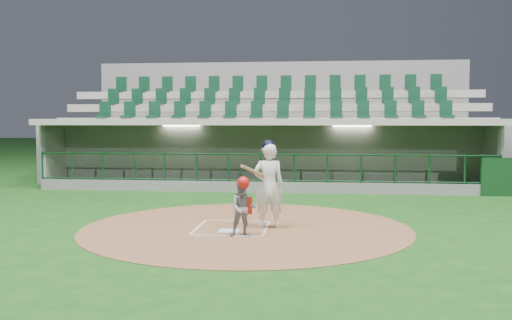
% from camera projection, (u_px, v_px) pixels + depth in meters
% --- Properties ---
extents(ground, '(120.00, 120.00, 0.00)m').
position_uv_depth(ground, '(234.00, 226.00, 12.72)').
color(ground, '#154513').
rests_on(ground, ground).
extents(dirt_circle, '(7.20, 7.20, 0.01)m').
position_uv_depth(dirt_circle, '(246.00, 228.00, 12.49)').
color(dirt_circle, brown).
rests_on(dirt_circle, ground).
extents(home_plate, '(0.43, 0.43, 0.02)m').
position_uv_depth(home_plate, '(229.00, 231.00, 12.03)').
color(home_plate, white).
rests_on(home_plate, dirt_circle).
extents(batter_box_chalk, '(1.55, 1.80, 0.01)m').
position_uv_depth(batter_box_chalk, '(232.00, 228.00, 12.43)').
color(batter_box_chalk, white).
rests_on(batter_box_chalk, ground).
extents(dugout_structure, '(16.40, 3.70, 3.00)m').
position_uv_depth(dugout_structure, '(271.00, 159.00, 20.40)').
color(dugout_structure, slate).
rests_on(dugout_structure, ground).
extents(seating_deck, '(17.00, 6.72, 5.15)m').
position_uv_depth(seating_deck, '(273.00, 143.00, 23.44)').
color(seating_deck, slate).
rests_on(seating_deck, ground).
extents(batter, '(0.90, 0.91, 1.93)m').
position_uv_depth(batter, '(268.00, 184.00, 12.42)').
color(batter, white).
rests_on(batter, dirt_circle).
extents(catcher, '(0.63, 0.54, 1.22)m').
position_uv_depth(catcher, '(243.00, 207.00, 11.52)').
color(catcher, gray).
rests_on(catcher, dirt_circle).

